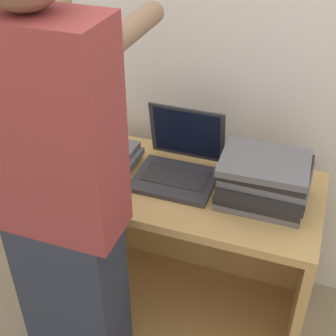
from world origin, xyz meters
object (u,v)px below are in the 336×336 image
at_px(laptop_open, 179,164).
at_px(person, 62,212).
at_px(laptop_stack_right, 264,180).
at_px(laptop_stack_left, 95,158).

height_order(laptop_open, person, person).
height_order(laptop_stack_right, person, person).
distance_m(laptop_stack_left, laptop_stack_right, 0.70).
height_order(laptop_open, laptop_stack_left, laptop_open).
xyz_separation_m(laptop_stack_left, laptop_stack_right, (0.69, 0.00, 0.05)).
bearing_deg(laptop_open, laptop_stack_right, -7.74).
xyz_separation_m(laptop_stack_left, person, (0.13, -0.47, 0.11)).
relative_size(laptop_stack_left, person, 0.19).
distance_m(laptop_open, person, 0.57).
bearing_deg(person, laptop_stack_left, 105.69).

